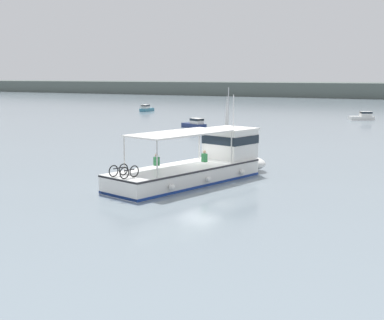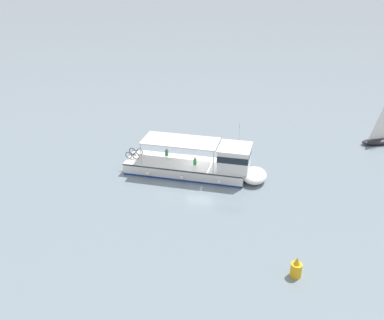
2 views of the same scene
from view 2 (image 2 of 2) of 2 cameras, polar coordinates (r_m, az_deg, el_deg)
ground_plane at (r=36.99m, az=1.29°, el=-2.01°), size 400.00×400.00×0.00m
ferry_main at (r=36.39m, az=1.56°, el=-0.71°), size 6.03×13.07×5.32m
sailboat_far_right at (r=47.55m, az=25.06°, el=2.71°), size 2.45×4.99×5.40m
channel_buoy at (r=26.39m, az=14.37°, el=-14.48°), size 0.70×0.70×1.40m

